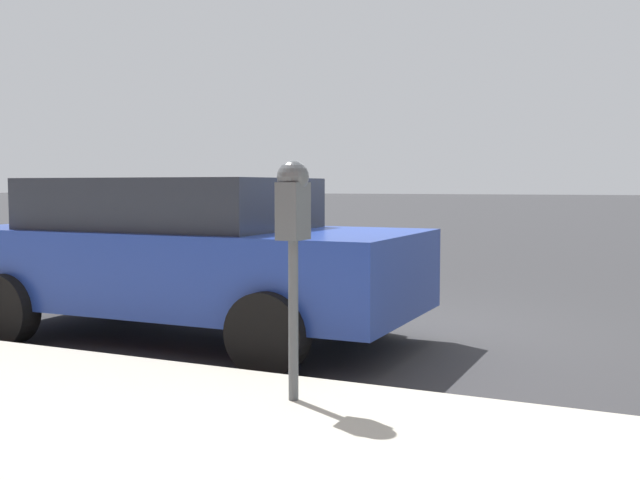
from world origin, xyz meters
The scene contains 3 objects.
ground_plane centered at (0.00, 0.00, 0.00)m, with size 220.00×220.00×0.00m, color #333335.
parking_meter centered at (-2.72, -0.68, 1.23)m, with size 0.21×0.19×1.43m.
car_blue centered at (-0.92, 1.35, 0.79)m, with size 2.05×4.28×1.49m.
Camera 1 is at (-6.67, -2.66, 1.42)m, focal length 42.00 mm.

